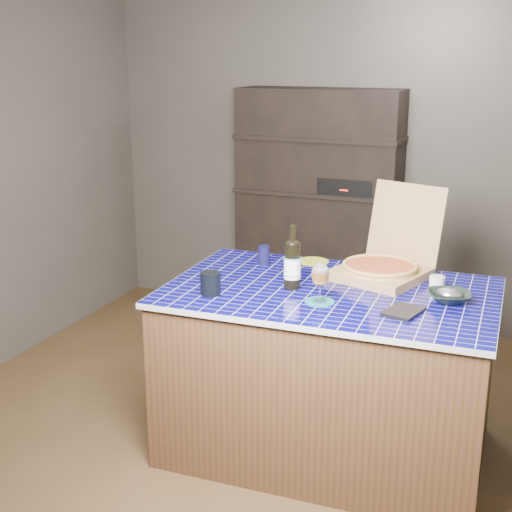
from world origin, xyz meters
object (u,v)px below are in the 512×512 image
at_px(pizza_box, 383,265).
at_px(bowl, 449,297).
at_px(kitchen_island, 328,371).
at_px(wine_glass, 320,275).
at_px(dvd_case, 403,311).
at_px(mead_bottle, 292,263).

distance_m(pizza_box, bowl, 0.46).
height_order(kitchen_island, pizza_box, pizza_box).
relative_size(kitchen_island, wine_glass, 8.68).
height_order(dvd_case, bowl, bowl).
relative_size(pizza_box, dvd_case, 3.16).
bearing_deg(pizza_box, mead_bottle, -119.76).
bearing_deg(mead_bottle, bowl, 6.70).
xyz_separation_m(kitchen_island, mead_bottle, (-0.19, -0.05, 0.58)).
height_order(kitchen_island, wine_glass, wine_glass).
distance_m(mead_bottle, wine_glass, 0.25).
bearing_deg(bowl, dvd_case, -126.12).
bearing_deg(mead_bottle, kitchen_island, 14.36).
relative_size(kitchen_island, mead_bottle, 4.99).
bearing_deg(wine_glass, bowl, 23.02).
distance_m(wine_glass, bowl, 0.63).
height_order(pizza_box, dvd_case, pizza_box).
bearing_deg(dvd_case, bowl, 68.38).
relative_size(wine_glass, dvd_case, 0.97).
xyz_separation_m(pizza_box, bowl, (0.38, -0.26, -0.04)).
xyz_separation_m(kitchen_island, pizza_box, (0.20, 0.30, 0.52)).
bearing_deg(mead_bottle, pizza_box, 42.32).
xyz_separation_m(dvd_case, bowl, (0.17, 0.24, 0.02)).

